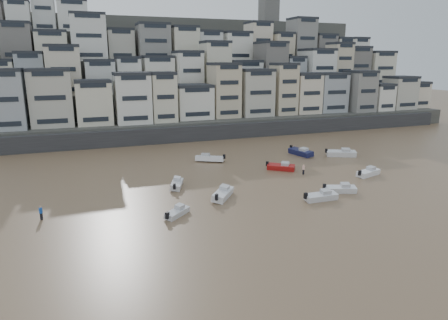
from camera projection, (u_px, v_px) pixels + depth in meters
name	position (u px, v px, depth m)	size (l,w,h in m)	color
ground	(313.00, 302.00, 30.97)	(400.00, 400.00, 0.00)	olive
harbor_wall	(197.00, 133.00, 93.03)	(140.00, 3.00, 3.50)	#38383A
hillside	(175.00, 77.00, 128.12)	(141.04, 66.00, 50.00)	#4C4C47
boat_a	(321.00, 196.00, 53.26)	(4.98, 1.63, 1.36)	silver
boat_b	(340.00, 188.00, 56.39)	(4.82, 1.58, 1.31)	silver
boat_c	(223.00, 193.00, 54.14)	(5.59, 1.83, 1.53)	silver
boat_d	(368.00, 171.00, 64.66)	(5.18, 1.69, 1.41)	white
boat_e	(281.00, 166.00, 67.92)	(5.07, 1.66, 1.38)	maroon
boat_f	(177.00, 183.00, 58.71)	(4.90, 1.60, 1.34)	silver
boat_g	(341.00, 152.00, 77.53)	(6.08, 1.99, 1.66)	silver
boat_h	(210.00, 157.00, 73.71)	(5.74, 1.88, 1.56)	white
boat_i	(301.00, 151.00, 78.57)	(6.07, 1.99, 1.65)	#141840
boat_j	(177.00, 211.00, 47.97)	(4.16, 1.36, 1.13)	silver
person_blue	(41.00, 213.00, 46.74)	(0.44, 0.44, 1.74)	#1648A6
person_pink	(304.00, 169.00, 65.31)	(0.44, 0.44, 1.74)	beige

